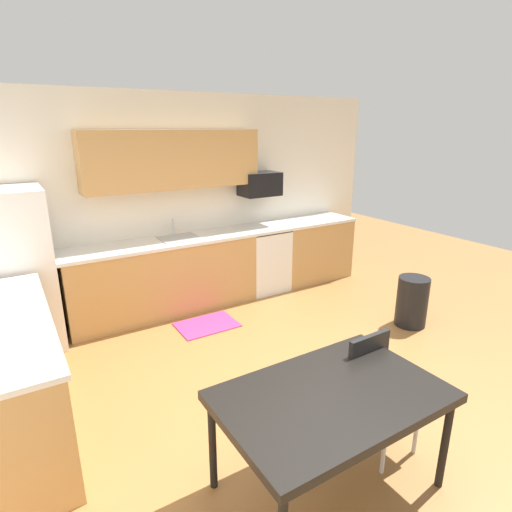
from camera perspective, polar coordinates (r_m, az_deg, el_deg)
name	(u,v)px	position (r m, az deg, el deg)	size (l,w,h in m)	color
ground_plane	(313,388)	(4.02, 7.86, -17.51)	(12.00, 12.00, 0.00)	#9E6B38
wall_back	(191,199)	(5.66, -8.86, 7.67)	(5.80, 0.10, 2.70)	silver
cabinet_run_back	(164,278)	(5.38, -12.48, -2.99)	(2.37, 0.60, 0.90)	tan
cabinet_run_back_right	(311,250)	(6.49, 7.62, 0.83)	(1.18, 0.60, 0.90)	tan
cabinet_run_left	(13,379)	(3.78, -30.37, -14.35)	(0.60, 2.00, 0.90)	tan
countertop_back	(204,236)	(5.44, -7.20, 2.70)	(4.80, 0.64, 0.04)	silver
countertop_left	(2,323)	(3.58, -31.53, -7.87)	(0.64, 2.00, 0.04)	silver
upper_cabinets_back	(174,159)	(5.28, -11.25, 12.88)	(2.20, 0.34, 0.70)	tan
refrigerator	(13,273)	(4.94, -30.39, -1.97)	(0.76, 0.70, 1.71)	white
oven_range	(263,259)	(5.99, 0.99, -0.40)	(0.60, 0.60, 0.91)	white
microwave	(260,184)	(5.84, 0.51, 9.86)	(0.54, 0.36, 0.32)	black
sink_basin	(179,243)	(5.33, -10.47, 1.78)	(0.48, 0.40, 0.14)	#A5A8AD
sink_faucet	(173,228)	(5.45, -11.26, 3.83)	(0.02, 0.02, 0.24)	#B2B5BA
dining_table	(332,401)	(2.77, 10.34, -18.95)	(1.40, 0.90, 0.72)	black
chair_near_table	(378,384)	(3.27, 16.40, -16.54)	(0.41, 0.41, 0.85)	black
trash_bin	(412,302)	(5.29, 20.62, -5.87)	(0.36, 0.36, 0.60)	black
floor_mat	(207,325)	(5.09, -6.76, -9.36)	(0.70, 0.50, 0.01)	#CC3372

